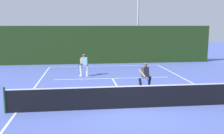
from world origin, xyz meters
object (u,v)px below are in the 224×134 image
Objects in this scene: player_far at (84,64)px; tennis_ball at (117,79)px; player_near at (145,76)px; light_pole at (138,12)px.

player_far reaches higher than tennis_ball.
player_near is at bearing 124.35° from player_far.
player_near is 12.14m from light_pole.
player_far is at bearing -83.74° from player_near.
player_near is at bearing -100.38° from light_pole.
tennis_ball is at bearing 148.29° from player_far.
player_near is 23.42× the size of tennis_ball.
light_pole is (3.19, 8.04, 4.75)m from tennis_ball.
light_pole reaches higher than tennis_ball.
player_near is 5.56m from player_far.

